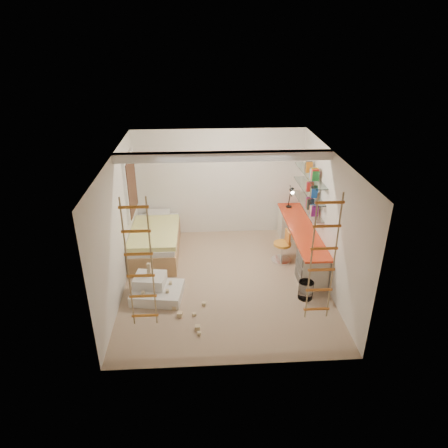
{
  "coord_description": "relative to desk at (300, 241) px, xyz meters",
  "views": [
    {
      "loc": [
        -0.42,
        -6.76,
        4.57
      ],
      "look_at": [
        0.0,
        0.3,
        1.15
      ],
      "focal_mm": 32.0,
      "sensor_mm": 36.0,
      "label": 1
    }
  ],
  "objects": [
    {
      "name": "rope_ladder_left",
      "position": [
        -3.07,
        -2.61,
        1.11
      ],
      "size": [
        0.41,
        0.04,
        2.13
      ],
      "primitive_type": null,
      "color": "orange",
      "rests_on": "ceiling"
    },
    {
      "name": "play_platform",
      "position": [
        -3.06,
        -1.29,
        -0.24
      ],
      "size": [
        1.02,
        0.84,
        0.41
      ],
      "color": "silver",
      "rests_on": "floor"
    },
    {
      "name": "ceiling_beam",
      "position": [
        -1.72,
        -0.56,
        2.12
      ],
      "size": [
        4.0,
        0.18,
        0.16
      ],
      "primitive_type": "cube",
      "color": "white",
      "rests_on": "ceiling"
    },
    {
      "name": "shelves",
      "position": [
        0.15,
        0.27,
        1.1
      ],
      "size": [
        0.25,
        1.8,
        0.71
      ],
      "color": "white",
      "rests_on": "wall_right"
    },
    {
      "name": "task_lamp",
      "position": [
        -0.05,
        0.96,
        0.73
      ],
      "size": [
        0.14,
        0.36,
        0.57
      ],
      "color": "black",
      "rests_on": "desk"
    },
    {
      "name": "rope_ladder_right",
      "position": [
        -0.37,
        -2.61,
        1.11
      ],
      "size": [
        0.41,
        0.04,
        2.13
      ],
      "primitive_type": null,
      "color": "orange",
      "rests_on": "ceiling"
    },
    {
      "name": "bed",
      "position": [
        -3.2,
        0.36,
        -0.07
      ],
      "size": [
        1.02,
        2.0,
        0.69
      ],
      "color": "#AD7F51",
      "rests_on": "floor"
    },
    {
      "name": "waste_bin",
      "position": [
        -0.23,
        -1.5,
        -0.23
      ],
      "size": [
        0.28,
        0.28,
        0.35
      ],
      "primitive_type": "cylinder",
      "color": "white",
      "rests_on": "floor"
    },
    {
      "name": "swivel_chair",
      "position": [
        -0.41,
        -0.13,
        -0.14
      ],
      "size": [
        0.47,
        0.47,
        0.73
      ],
      "color": "orange",
      "rests_on": "floor"
    },
    {
      "name": "window_blind",
      "position": [
        -3.65,
        0.64,
        1.15
      ],
      "size": [
        0.02,
        1.0,
        1.2
      ],
      "primitive_type": "cube",
      "color": "#4C2D1E",
      "rests_on": "window_frame"
    },
    {
      "name": "books",
      "position": [
        0.15,
        0.27,
        1.22
      ],
      "size": [
        0.14,
        0.7,
        0.92
      ],
      "color": "#8C1E7F",
      "rests_on": "shelves"
    },
    {
      "name": "floor",
      "position": [
        -1.72,
        -0.86,
        -0.4
      ],
      "size": [
        4.5,
        4.5,
        0.0
      ],
      "primitive_type": "plane",
      "color": "tan",
      "rests_on": "ground"
    },
    {
      "name": "desk",
      "position": [
        0.0,
        0.0,
        0.0
      ],
      "size": [
        0.56,
        2.8,
        0.75
      ],
      "color": "#E93F1B",
      "rests_on": "floor"
    },
    {
      "name": "toy_blocks",
      "position": [
        -2.73,
        -1.63,
        -0.18
      ],
      "size": [
        1.18,
        1.3,
        0.68
      ],
      "color": "#CCB284",
      "rests_on": "floor"
    },
    {
      "name": "window_frame",
      "position": [
        -3.69,
        0.64,
        1.15
      ],
      "size": [
        0.06,
        1.15,
        1.35
      ],
      "primitive_type": "cube",
      "color": "white",
      "rests_on": "wall_left"
    }
  ]
}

